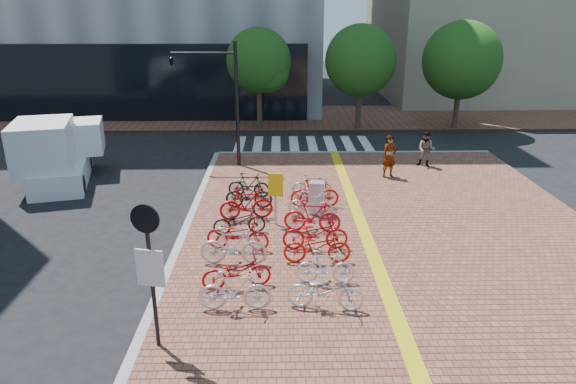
{
  "coord_description": "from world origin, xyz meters",
  "views": [
    {
      "loc": [
        -0.8,
        -13.44,
        7.19
      ],
      "look_at": [
        -0.52,
        2.81,
        1.3
      ],
      "focal_mm": 32.0,
      "sensor_mm": 36.0,
      "label": 1
    }
  ],
  "objects_px": {
    "bike_10": "(317,246)",
    "bike_9": "(325,267)",
    "pedestrian_b": "(426,149)",
    "bike_3": "(238,234)",
    "yellow_sign": "(275,189)",
    "bike_14": "(315,193)",
    "bike_15": "(312,185)",
    "utility_box": "(317,198)",
    "traffic_light_pole": "(207,81)",
    "box_truck": "(59,153)",
    "bike_13": "(311,205)",
    "bike_12": "(312,216)",
    "bike_0": "(235,290)",
    "notice_sign": "(150,260)",
    "bike_7": "(249,185)",
    "bike_5": "(246,204)",
    "bike_4": "(239,221)",
    "bike_1": "(237,272)",
    "bike_6": "(249,195)",
    "bike_8": "(326,291)",
    "bike_2": "(233,246)",
    "pedestrian_a": "(389,156)",
    "bike_11": "(315,233)"
  },
  "relations": [
    {
      "from": "bike_5",
      "to": "bike_14",
      "type": "xyz_separation_m",
      "value": [
        2.46,
        1.11,
        -0.02
      ]
    },
    {
      "from": "bike_12",
      "to": "bike_0",
      "type": "bearing_deg",
      "value": 162.41
    },
    {
      "from": "bike_0",
      "to": "box_truck",
      "type": "xyz_separation_m",
      "value": [
        -8.27,
        10.26,
        0.64
      ]
    },
    {
      "from": "bike_14",
      "to": "bike_15",
      "type": "distance_m",
      "value": 1.11
    },
    {
      "from": "bike_10",
      "to": "bike_9",
      "type": "bearing_deg",
      "value": -173.16
    },
    {
      "from": "pedestrian_b",
      "to": "box_truck",
      "type": "xyz_separation_m",
      "value": [
        -16.16,
        -1.66,
        0.36
      ]
    },
    {
      "from": "utility_box",
      "to": "bike_0",
      "type": "bearing_deg",
      "value": -111.25
    },
    {
      "from": "bike_10",
      "to": "pedestrian_b",
      "type": "height_order",
      "value": "pedestrian_b"
    },
    {
      "from": "bike_8",
      "to": "box_truck",
      "type": "distance_m",
      "value": 14.68
    },
    {
      "from": "utility_box",
      "to": "traffic_light_pole",
      "type": "xyz_separation_m",
      "value": [
        -4.54,
        6.06,
        3.3
      ]
    },
    {
      "from": "bike_13",
      "to": "pedestrian_a",
      "type": "xyz_separation_m",
      "value": [
        3.67,
        4.56,
        0.43
      ]
    },
    {
      "from": "bike_15",
      "to": "yellow_sign",
      "type": "relative_size",
      "value": 0.84
    },
    {
      "from": "bike_2",
      "to": "bike_6",
      "type": "relative_size",
      "value": 1.12
    },
    {
      "from": "bike_0",
      "to": "bike_6",
      "type": "relative_size",
      "value": 1.04
    },
    {
      "from": "bike_9",
      "to": "utility_box",
      "type": "relative_size",
      "value": 1.37
    },
    {
      "from": "bike_3",
      "to": "bike_6",
      "type": "bearing_deg",
      "value": 5.44
    },
    {
      "from": "yellow_sign",
      "to": "traffic_light_pole",
      "type": "distance_m",
      "value": 8.15
    },
    {
      "from": "bike_5",
      "to": "bike_8",
      "type": "bearing_deg",
      "value": -167.88
    },
    {
      "from": "bike_10",
      "to": "notice_sign",
      "type": "bearing_deg",
      "value": 135.97
    },
    {
      "from": "bike_1",
      "to": "notice_sign",
      "type": "relative_size",
      "value": 0.55
    },
    {
      "from": "bike_3",
      "to": "bike_4",
      "type": "relative_size",
      "value": 1.12
    },
    {
      "from": "bike_8",
      "to": "bike_15",
      "type": "xyz_separation_m",
      "value": [
        0.15,
        7.93,
        -0.03
      ]
    },
    {
      "from": "bike_12",
      "to": "bike_13",
      "type": "distance_m",
      "value": 1.22
    },
    {
      "from": "bike_6",
      "to": "bike_3",
      "type": "bearing_deg",
      "value": -179.04
    },
    {
      "from": "bike_3",
      "to": "bike_8",
      "type": "bearing_deg",
      "value": -136.25
    },
    {
      "from": "bike_10",
      "to": "bike_13",
      "type": "xyz_separation_m",
      "value": [
        0.02,
        3.38,
        -0.02
      ]
    },
    {
      "from": "pedestrian_b",
      "to": "yellow_sign",
      "type": "distance_m",
      "value": 9.65
    },
    {
      "from": "bike_0",
      "to": "notice_sign",
      "type": "distance_m",
      "value": 2.65
    },
    {
      "from": "yellow_sign",
      "to": "bike_7",
      "type": "bearing_deg",
      "value": 111.19
    },
    {
      "from": "bike_10",
      "to": "traffic_light_pole",
      "type": "distance_m",
      "value": 11.27
    },
    {
      "from": "bike_10",
      "to": "bike_15",
      "type": "height_order",
      "value": "bike_10"
    },
    {
      "from": "bike_13",
      "to": "bike_15",
      "type": "xyz_separation_m",
      "value": [
        0.17,
        2.12,
        -0.03
      ]
    },
    {
      "from": "bike_12",
      "to": "bike_13",
      "type": "height_order",
      "value": "bike_12"
    },
    {
      "from": "bike_10",
      "to": "bike_12",
      "type": "distance_m",
      "value": 2.16
    },
    {
      "from": "bike_11",
      "to": "box_truck",
      "type": "xyz_separation_m",
      "value": [
        -10.45,
        6.93,
        0.66
      ]
    },
    {
      "from": "bike_5",
      "to": "box_truck",
      "type": "bearing_deg",
      "value": 51.54
    },
    {
      "from": "bike_15",
      "to": "bike_12",
      "type": "bearing_deg",
      "value": 179.41
    },
    {
      "from": "bike_4",
      "to": "bike_5",
      "type": "xyz_separation_m",
      "value": [
        0.16,
        1.24,
        0.11
      ]
    },
    {
      "from": "box_truck",
      "to": "traffic_light_pole",
      "type": "bearing_deg",
      "value": 18.35
    },
    {
      "from": "bike_6",
      "to": "bike_10",
      "type": "height_order",
      "value": "bike_6"
    },
    {
      "from": "bike_5",
      "to": "bike_0",
      "type": "bearing_deg",
      "value": 171.06
    },
    {
      "from": "bike_9",
      "to": "bike_14",
      "type": "distance_m",
      "value": 5.58
    },
    {
      "from": "bike_12",
      "to": "bike_6",
      "type": "bearing_deg",
      "value": 52.85
    },
    {
      "from": "bike_3",
      "to": "bike_14",
      "type": "distance_m",
      "value": 4.36
    },
    {
      "from": "pedestrian_b",
      "to": "bike_12",
      "type": "bearing_deg",
      "value": -101.26
    },
    {
      "from": "bike_5",
      "to": "bike_13",
      "type": "bearing_deg",
      "value": -97.2
    },
    {
      "from": "bike_6",
      "to": "bike_15",
      "type": "xyz_separation_m",
      "value": [
        2.4,
        1.15,
        -0.05
      ]
    },
    {
      "from": "bike_3",
      "to": "pedestrian_b",
      "type": "height_order",
      "value": "pedestrian_b"
    },
    {
      "from": "yellow_sign",
      "to": "traffic_light_pole",
      "type": "relative_size",
      "value": 0.33
    },
    {
      "from": "bike_8",
      "to": "bike_0",
      "type": "bearing_deg",
      "value": 98.86
    }
  ]
}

